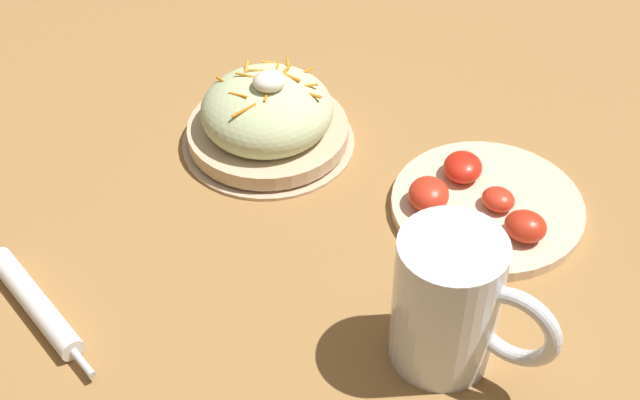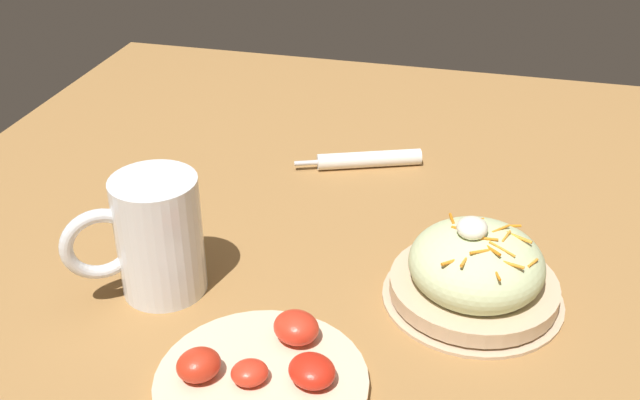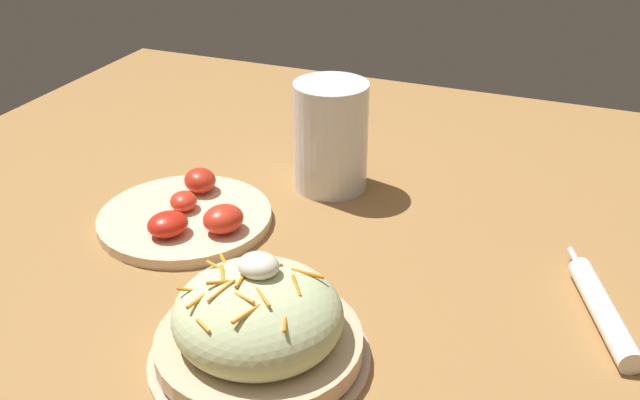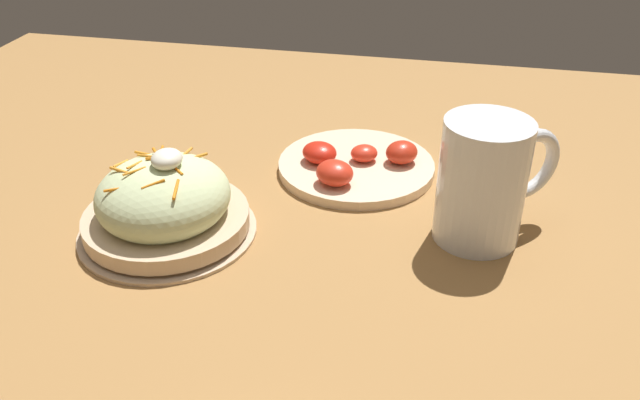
% 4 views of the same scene
% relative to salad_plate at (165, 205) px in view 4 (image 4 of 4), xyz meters
% --- Properties ---
extents(ground_plane, '(1.43, 1.43, 0.00)m').
position_rel_salad_plate_xyz_m(ground_plane, '(0.04, 0.09, -0.04)').
color(ground_plane, '#9E703D').
extents(salad_plate, '(0.21, 0.21, 0.11)m').
position_rel_salad_plate_xyz_m(salad_plate, '(0.00, 0.00, 0.00)').
color(salad_plate, '#D1B28E').
rests_on(salad_plate, ground_plane).
extents(beer_mug, '(0.12, 0.14, 0.15)m').
position_rel_salad_plate_xyz_m(beer_mug, '(-0.07, 0.36, 0.03)').
color(beer_mug, white).
rests_on(beer_mug, ground_plane).
extents(tomato_plate, '(0.22, 0.22, 0.05)m').
position_rel_salad_plate_xyz_m(tomato_plate, '(-0.19, 0.19, -0.03)').
color(tomato_plate, beige).
rests_on(tomato_plate, ground_plane).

